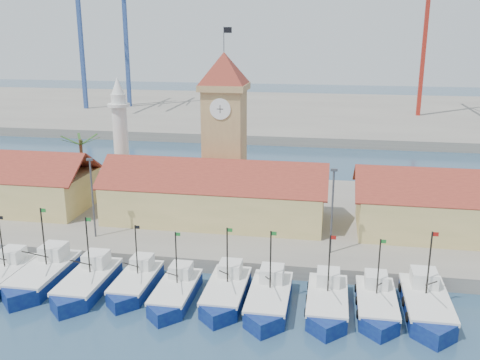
# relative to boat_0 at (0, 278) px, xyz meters

# --- Properties ---
(ground) EXTENTS (400.00, 400.00, 0.00)m
(ground) POSITION_rel_boat_0_xyz_m (17.40, -2.13, -0.74)
(ground) COLOR #1D334D
(ground) RESTS_ON ground
(quay) EXTENTS (140.00, 32.00, 1.50)m
(quay) POSITION_rel_boat_0_xyz_m (17.40, 21.87, 0.01)
(quay) COLOR gray
(quay) RESTS_ON ground
(terminal) EXTENTS (240.00, 80.00, 2.00)m
(terminal) POSITION_rel_boat_0_xyz_m (17.40, 107.87, 0.26)
(terminal) COLOR gray
(terminal) RESTS_ON ground
(boat_0) EXTENTS (3.48, 9.52, 7.21)m
(boat_0) POSITION_rel_boat_0_xyz_m (0.00, 0.00, 0.00)
(boat_0) COLOR navy
(boat_0) RESTS_ON ground
(boat_1) EXTENTS (3.83, 10.50, 7.95)m
(boat_1) POSITION_rel_boat_0_xyz_m (3.96, 0.76, 0.08)
(boat_1) COLOR navy
(boat_1) RESTS_ON ground
(boat_2) EXTENTS (3.65, 10.00, 7.57)m
(boat_2) POSITION_rel_boat_0_xyz_m (8.88, 0.06, 0.04)
(boat_2) COLOR navy
(boat_2) RESTS_ON ground
(boat_3) EXTENTS (3.23, 8.84, 6.69)m
(boat_3) POSITION_rel_boat_0_xyz_m (13.31, 1.08, -0.05)
(boat_3) COLOR navy
(boat_3) RESTS_ON ground
(boat_4) EXTENTS (3.27, 8.97, 6.79)m
(boat_4) POSITION_rel_boat_0_xyz_m (17.60, -0.21, -0.04)
(boat_4) COLOR navy
(boat_4) RESTS_ON ground
(boat_5) EXTENTS (3.48, 9.53, 7.21)m
(boat_5) POSITION_rel_boat_0_xyz_m (22.16, 0.57, 0.00)
(boat_5) COLOR navy
(boat_5) RESTS_ON ground
(boat_6) EXTENTS (3.57, 9.79, 7.41)m
(boat_6) POSITION_rel_boat_0_xyz_m (26.19, -0.05, 0.02)
(boat_6) COLOR navy
(boat_6) RESTS_ON ground
(boat_7) EXTENTS (3.49, 9.57, 7.24)m
(boat_7) POSITION_rel_boat_0_xyz_m (31.30, 0.29, 0.00)
(boat_7) COLOR navy
(boat_7) RESTS_ON ground
(boat_8) EXTENTS (3.37, 9.24, 6.99)m
(boat_8) POSITION_rel_boat_0_xyz_m (35.57, 0.75, -0.02)
(boat_8) COLOR navy
(boat_8) RESTS_ON ground
(boat_9) EXTENTS (3.79, 10.37, 7.85)m
(boat_9) POSITION_rel_boat_0_xyz_m (39.80, 1.06, 0.07)
(boat_9) COLOR navy
(boat_9) RESTS_ON ground
(hall_center) EXTENTS (27.04, 10.13, 7.61)m
(hall_center) POSITION_rel_boat_0_xyz_m (17.40, 17.87, 3.24)
(hall_center) COLOR #D8BE76
(hall_center) RESTS_ON quay
(clock_tower) EXTENTS (5.80, 5.80, 22.70)m
(clock_tower) POSITION_rel_boat_0_xyz_m (17.40, 23.86, 11.22)
(clock_tower) COLOR tan
(clock_tower) RESTS_ON quay
(minaret) EXTENTS (3.00, 3.00, 16.30)m
(minaret) POSITION_rel_boat_0_xyz_m (2.40, 25.87, 8.98)
(minaret) COLOR silver
(minaret) RESTS_ON quay
(palm_tree) EXTENTS (5.60, 5.03, 8.39)m
(palm_tree) POSITION_rel_boat_0_xyz_m (-2.60, 23.87, 5.50)
(palm_tree) COLOR brown
(palm_tree) RESTS_ON quay
(lamp_posts) EXTENTS (80.70, 0.25, 9.03)m
(lamp_posts) POSITION_rel_boat_0_xyz_m (17.90, 9.87, 5.73)
(lamp_posts) COLOR #3F3F44
(lamp_posts) RESTS_ON quay
(crane_blue_far) EXTENTS (1.00, 33.08, 45.93)m
(crane_blue_far) POSITION_rel_boat_0_xyz_m (-38.46, 98.50, 26.76)
(crane_blue_far) COLOR #2C4788
(crane_blue_far) RESTS_ON terminal
(crane_blue_near) EXTENTS (1.00, 30.90, 38.45)m
(crane_blue_near) POSITION_rel_boat_0_xyz_m (-27.71, 104.62, 22.46)
(crane_blue_near) COLOR #2C4788
(crane_blue_near) RESTS_ON terminal
(crane_red_right) EXTENTS (1.00, 33.46, 44.23)m
(crane_red_right) POSITION_rel_boat_0_xyz_m (52.96, 101.41, 25.87)
(crane_red_right) COLOR #A62419
(crane_red_right) RESTS_ON terminal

